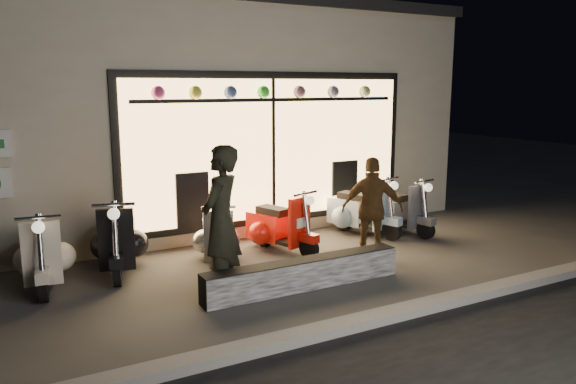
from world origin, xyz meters
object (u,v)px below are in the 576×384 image
Objects in this scene: graffiti_barrier at (304,274)px; scooter_silver at (217,237)px; woman at (372,209)px; scooter_red at (275,226)px; man at (221,221)px.

scooter_silver is at bearing 108.25° from graffiti_barrier.
woman is (1.58, 0.62, 0.59)m from graffiti_barrier.
woman is at bearing -8.23° from scooter_silver.
scooter_red is at bearing 74.11° from graffiti_barrier.
woman is (2.59, 0.30, -0.17)m from man.
graffiti_barrier is 1.86m from scooter_red.
scooter_red is at bearing 179.69° from man.
scooter_silver is 0.83× the size of woman.
scooter_silver reaches higher than graffiti_barrier.
man reaches higher than scooter_red.
woman is (1.07, -1.16, 0.39)m from scooter_red.
scooter_red is 1.62m from woman.
woman is at bearing -65.78° from scooter_red.
graffiti_barrier is at bearing 53.23° from woman.
scooter_silver is 1.07m from scooter_red.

